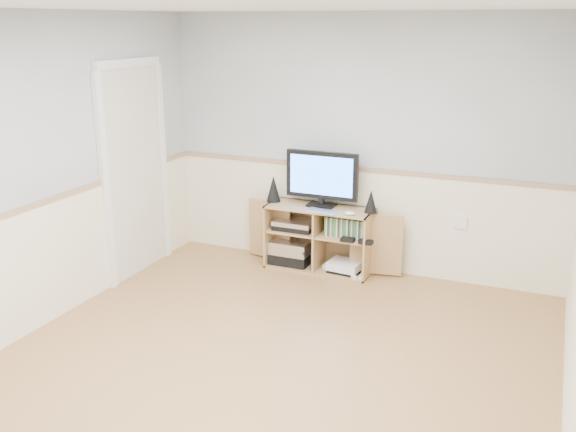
% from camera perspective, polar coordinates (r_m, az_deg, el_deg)
% --- Properties ---
extents(room, '(4.04, 4.54, 2.54)m').
position_cam_1_polar(room, '(4.39, -2.35, 1.12)').
color(room, tan).
rests_on(room, ground).
extents(media_cabinet, '(1.65, 0.40, 0.65)m').
position_cam_1_polar(media_cabinet, '(6.47, 2.95, -1.82)').
color(media_cabinet, '#AB8355').
rests_on(media_cabinet, floor).
extents(monitor, '(0.73, 0.18, 0.55)m').
position_cam_1_polar(monitor, '(6.30, 3.03, 3.50)').
color(monitor, black).
rests_on(monitor, media_cabinet).
extents(speaker_left, '(0.14, 0.14, 0.27)m').
position_cam_1_polar(speaker_left, '(6.50, -1.30, 2.45)').
color(speaker_left, black).
rests_on(speaker_left, media_cabinet).
extents(speaker_right, '(0.12, 0.12, 0.22)m').
position_cam_1_polar(speaker_right, '(6.17, 7.38, 1.30)').
color(speaker_right, black).
rests_on(speaker_right, media_cabinet).
extents(keyboard, '(0.33, 0.18, 0.01)m').
position_cam_1_polar(keyboard, '(6.18, 3.04, 0.43)').
color(keyboard, silver).
rests_on(keyboard, media_cabinet).
extents(mouse, '(0.11, 0.09, 0.04)m').
position_cam_1_polar(mouse, '(6.09, 5.53, 0.24)').
color(mouse, white).
rests_on(mouse, media_cabinet).
extents(av_components, '(0.50, 0.30, 0.47)m').
position_cam_1_polar(av_components, '(6.56, 0.43, -2.57)').
color(av_components, black).
rests_on(av_components, media_cabinet).
extents(game_consoles, '(0.45, 0.30, 0.11)m').
position_cam_1_polar(game_consoles, '(6.42, 5.02, -4.49)').
color(game_consoles, white).
rests_on(game_consoles, media_cabinet).
extents(game_cases, '(0.40, 0.13, 0.19)m').
position_cam_1_polar(game_cases, '(6.27, 5.19, -1.00)').
color(game_cases, '#3F8C3F').
rests_on(game_cases, media_cabinet).
extents(wall_outlet, '(0.12, 0.03, 0.12)m').
position_cam_1_polar(wall_outlet, '(6.23, 15.07, -0.53)').
color(wall_outlet, white).
rests_on(wall_outlet, wall_back).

